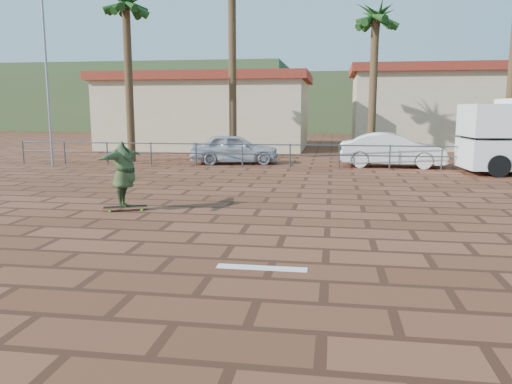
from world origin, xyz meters
TOP-DOWN VIEW (x-y plane):
  - ground at (0.00, 0.00)m, footprint 120.00×120.00m
  - paint_stripe at (0.70, -1.20)m, footprint 1.40×0.22m
  - guardrail at (0.00, 12.00)m, footprint 24.06×0.06m
  - flagpole at (-9.87, 11.00)m, footprint 1.30×0.10m
  - palm_far_left at (-7.50, 13.50)m, footprint 2.40×2.40m
  - palm_center at (3.50, 15.50)m, footprint 2.40×2.40m
  - building_west at (-6.00, 22.00)m, footprint 12.60×7.60m
  - building_east at (8.00, 24.00)m, footprint 10.60×6.60m
  - hill_front at (0.00, 50.00)m, footprint 70.00×18.00m
  - hill_back at (-22.00, 56.00)m, footprint 35.00×14.00m
  - longboard at (-3.15, 2.63)m, footprint 1.07×0.64m
  - skateboarder at (-3.15, 2.63)m, footprint 0.60×1.94m
  - car_silver at (-2.58, 13.24)m, footprint 4.15×2.34m
  - car_white at (4.20, 13.00)m, footprint 4.38×1.72m
  - street_sign at (8.13, 12.00)m, footprint 0.47×0.19m

SIDE VIEW (x-z plane):
  - ground at x=0.00m, z-range 0.00..0.00m
  - paint_stripe at x=0.70m, z-range 0.00..0.01m
  - longboard at x=-3.15m, z-range 0.03..0.14m
  - car_silver at x=-2.58m, z-range 0.00..1.33m
  - guardrail at x=0.00m, z-range 0.18..1.18m
  - car_white at x=4.20m, z-range 0.00..1.42m
  - skateboarder at x=-3.15m, z-range 0.10..1.67m
  - street_sign at x=8.13m, z-range 0.47..2.85m
  - building_west at x=-6.00m, z-range 0.03..4.53m
  - building_east at x=8.00m, z-range 0.04..5.04m
  - hill_front at x=0.00m, z-range 0.00..6.00m
  - hill_back at x=-22.00m, z-range 0.00..8.00m
  - flagpole at x=-9.87m, z-range 0.64..8.64m
  - palm_center at x=3.50m, z-range 2.49..10.24m
  - palm_far_left at x=-7.50m, z-range 2.71..10.96m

